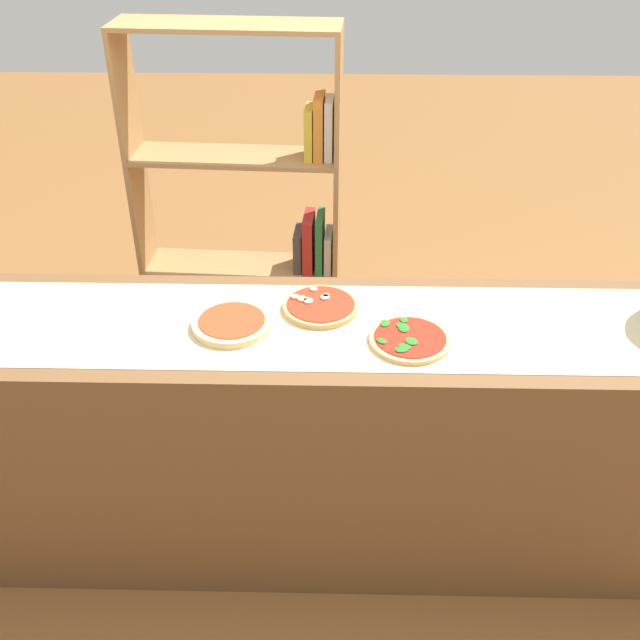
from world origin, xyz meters
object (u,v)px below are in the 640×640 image
pizza_plain_0 (232,323)px  pizza_mushroom_1 (320,306)px  bookshelf (263,228)px  pizza_spinach_2 (409,339)px

pizza_plain_0 → pizza_mushroom_1: 0.28m
pizza_plain_0 → bookshelf: bearing=90.2°
pizza_mushroom_1 → pizza_spinach_2: (0.26, -0.17, -0.00)m
pizza_spinach_2 → bookshelf: (-0.53, 1.09, -0.20)m
pizza_plain_0 → pizza_mushroom_1: pizza_mushroom_1 is taller
pizza_spinach_2 → bookshelf: bearing=115.9°
pizza_spinach_2 → pizza_mushroom_1: bearing=147.2°
pizza_plain_0 → pizza_spinach_2: (0.53, -0.07, -0.00)m
pizza_mushroom_1 → bookshelf: bearing=106.1°
pizza_plain_0 → bookshelf: 1.05m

